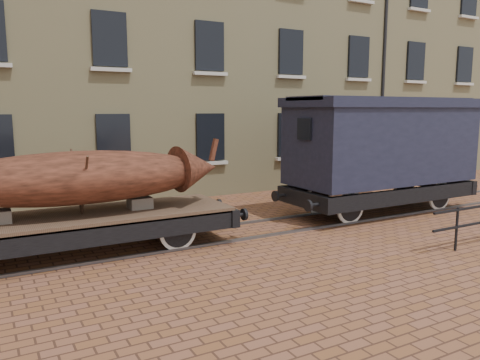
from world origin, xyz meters
TOP-DOWN VIEW (x-y plane):
  - ground at (0.00, 0.00)m, footprint 90.00×90.00m
  - warehouse_cream at (3.00, 9.99)m, footprint 40.00×10.19m
  - rail_track at (0.00, 0.00)m, footprint 30.00×1.52m
  - flatcar_wagon at (-4.65, 0.00)m, footprint 7.81×2.12m
  - iron_boat at (-4.49, 0.00)m, footprint 6.61×1.92m
  - goods_van at (4.49, 0.00)m, footprint 6.87×2.50m

SIDE VIEW (x-z plane):
  - ground at x=0.00m, z-range 0.00..0.00m
  - rail_track at x=0.00m, z-range 0.00..0.06m
  - flatcar_wagon at x=-4.65m, z-range 0.15..1.32m
  - iron_boat at x=-4.49m, z-range 0.95..2.53m
  - goods_van at x=4.49m, z-range 0.45..4.00m
  - warehouse_cream at x=3.00m, z-range 0.00..14.00m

